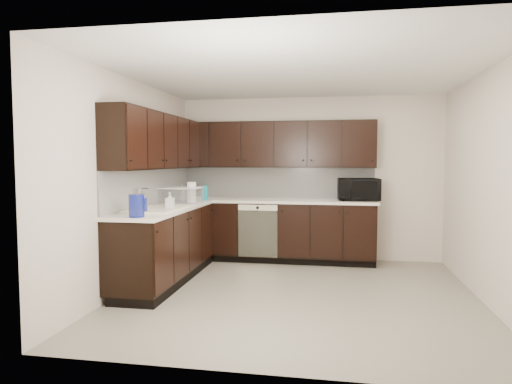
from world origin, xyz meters
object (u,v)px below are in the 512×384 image
at_px(microwave, 359,190).
at_px(toaster_oven, 196,192).
at_px(blue_pitcher, 137,206).
at_px(storage_bin, 181,195).
at_px(sink, 156,215).

bearing_deg(microwave, toaster_oven, 173.30).
bearing_deg(blue_pitcher, storage_bin, 79.61).
bearing_deg(blue_pitcher, toaster_oven, 79.53).
xyz_separation_m(microwave, blue_pitcher, (-2.36, -2.41, -0.04)).
bearing_deg(toaster_oven, storage_bin, -97.47).
xyz_separation_m(toaster_oven, storage_bin, (0.04, -0.83, 0.01)).
bearing_deg(microwave, storage_bin, -167.89).
height_order(sink, storage_bin, sink).
bearing_deg(blue_pitcher, sink, 81.98).
bearing_deg(blue_pitcher, microwave, 31.96).
xyz_separation_m(storage_bin, blue_pitcher, (0.09, -1.64, 0.02)).
xyz_separation_m(sink, microwave, (2.43, 1.73, 0.22)).
distance_m(sink, microwave, 2.99).
relative_size(toaster_oven, blue_pitcher, 1.27).
xyz_separation_m(sink, toaster_oven, (-0.07, 1.78, 0.15)).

